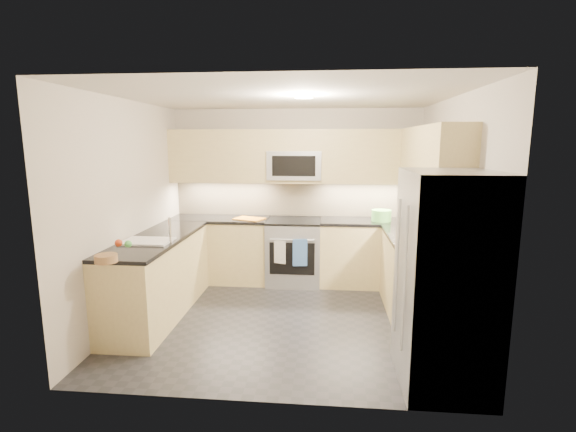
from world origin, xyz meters
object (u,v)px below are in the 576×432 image
object	(u,v)px
microwave	(295,165)
cutting_board	(249,219)
utensil_bowl	(381,215)
fruit_basket	(106,258)
gas_range	(294,252)
refrigerator	(446,280)

from	to	relation	value
microwave	cutting_board	world-z (taller)	microwave
utensil_bowl	fruit_basket	world-z (taller)	utensil_bowl
microwave	utensil_bowl	xyz separation A→B (m)	(1.22, -0.15, -0.68)
gas_range	utensil_bowl	xyz separation A→B (m)	(1.22, -0.02, 0.56)
gas_range	fruit_basket	bearing A→B (deg)	-123.60
utensil_bowl	gas_range	bearing A→B (deg)	178.96
refrigerator	utensil_bowl	world-z (taller)	refrigerator
refrigerator	microwave	bearing A→B (deg)	119.62
gas_range	microwave	world-z (taller)	microwave
microwave	fruit_basket	xyz separation A→B (m)	(-1.54, -2.44, -0.72)
utensil_bowl	cutting_board	world-z (taller)	utensil_bowl
fruit_basket	microwave	bearing A→B (deg)	57.77
gas_range	cutting_board	distance (m)	0.81
microwave	gas_range	bearing A→B (deg)	-90.00
gas_range	cutting_board	bearing A→B (deg)	-175.59
gas_range	utensil_bowl	distance (m)	1.35
refrigerator	fruit_basket	world-z (taller)	refrigerator
gas_range	refrigerator	bearing A→B (deg)	-59.12
utensil_bowl	cutting_board	bearing A→B (deg)	-179.17
fruit_basket	utensil_bowl	bearing A→B (deg)	39.73
cutting_board	fruit_basket	world-z (taller)	fruit_basket
utensil_bowl	microwave	bearing A→B (deg)	173.13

